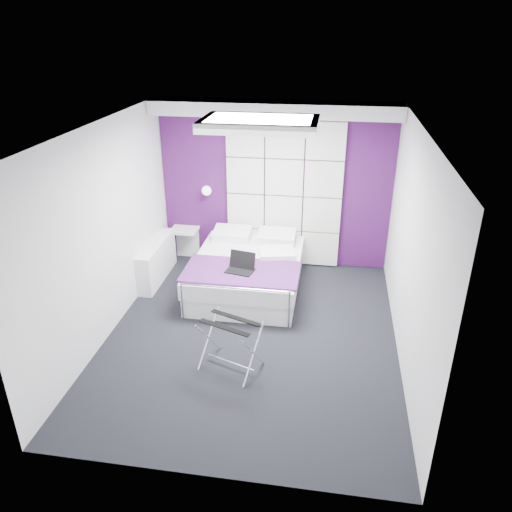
{
  "coord_description": "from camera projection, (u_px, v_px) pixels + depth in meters",
  "views": [
    {
      "loc": [
        0.88,
        -5.22,
        3.64
      ],
      "look_at": [
        -0.0,
        0.35,
        0.95
      ],
      "focal_mm": 35.0,
      "sensor_mm": 36.0,
      "label": 1
    }
  ],
  "objects": [
    {
      "name": "laptop",
      "position": [
        241.0,
        266.0,
        6.8
      ],
      "size": [
        0.36,
        0.26,
        0.26
      ],
      "rotation": [
        0.0,
        0.0,
        -0.21
      ],
      "color": "black",
      "rests_on": "bed"
    },
    {
      "name": "accent_wall",
      "position": [
        275.0,
        186.0,
        7.74
      ],
      "size": [
        3.58,
        0.02,
        2.58
      ],
      "primitive_type": "cube",
      "color": "#401047",
      "rests_on": "wall_back"
    },
    {
      "name": "headboard",
      "position": [
        284.0,
        195.0,
        7.73
      ],
      "size": [
        1.8,
        0.08,
        2.3
      ],
      "primitive_type": null,
      "color": "silver",
      "rests_on": "wall_back"
    },
    {
      "name": "wall_right",
      "position": [
        411.0,
        252.0,
        5.53
      ],
      "size": [
        0.0,
        4.4,
        4.4
      ],
      "primitive_type": "plane",
      "rotation": [
        1.57,
        0.0,
        -1.57
      ],
      "color": "silver",
      "rests_on": "floor"
    },
    {
      "name": "wall_left",
      "position": [
        105.0,
        232.0,
        6.04
      ],
      "size": [
        0.0,
        4.4,
        4.4
      ],
      "primitive_type": "plane",
      "rotation": [
        1.57,
        0.0,
        1.57
      ],
      "color": "silver",
      "rests_on": "floor"
    },
    {
      "name": "floor",
      "position": [
        252.0,
        335.0,
        6.34
      ],
      "size": [
        4.4,
        4.4,
        0.0
      ],
      "primitive_type": "plane",
      "color": "black",
      "rests_on": "ground"
    },
    {
      "name": "soffit",
      "position": [
        274.0,
        109.0,
        7.01
      ],
      "size": [
        3.58,
        0.5,
        0.2
      ],
      "primitive_type": "cube",
      "color": "white",
      "rests_on": "wall_back"
    },
    {
      "name": "ceiling",
      "position": [
        251.0,
        129.0,
        5.23
      ],
      "size": [
        4.4,
        4.4,
        0.0
      ],
      "primitive_type": "plane",
      "rotation": [
        3.14,
        0.0,
        0.0
      ],
      "color": "white",
      "rests_on": "wall_back"
    },
    {
      "name": "luggage_rack",
      "position": [
        231.0,
        345.0,
        5.63
      ],
      "size": [
        0.62,
        0.46,
        0.61
      ],
      "rotation": [
        0.0,
        0.0,
        -0.36
      ],
      "color": "silver",
      "rests_on": "floor"
    },
    {
      "name": "skylight",
      "position": [
        260.0,
        123.0,
        5.79
      ],
      "size": [
        1.36,
        0.86,
        0.12
      ],
      "primitive_type": null,
      "color": "white",
      "rests_on": "ceiling"
    },
    {
      "name": "bed",
      "position": [
        247.0,
        272.0,
        7.32
      ],
      "size": [
        1.58,
        1.9,
        0.67
      ],
      "color": "white",
      "rests_on": "floor"
    },
    {
      "name": "nightstand",
      "position": [
        185.0,
        230.0,
        8.12
      ],
      "size": [
        0.43,
        0.34,
        0.05
      ],
      "primitive_type": "cube",
      "color": "white",
      "rests_on": "wall_back"
    },
    {
      "name": "radiator",
      "position": [
        157.0,
        261.0,
        7.62
      ],
      "size": [
        0.22,
        1.2,
        0.6
      ],
      "primitive_type": "cube",
      "color": "white",
      "rests_on": "floor"
    },
    {
      "name": "wall_back",
      "position": [
        275.0,
        186.0,
        7.75
      ],
      "size": [
        3.6,
        0.0,
        3.6
      ],
      "primitive_type": "plane",
      "rotation": [
        1.57,
        0.0,
        0.0
      ],
      "color": "silver",
      "rests_on": "floor"
    },
    {
      "name": "wall_lamp",
      "position": [
        207.0,
        190.0,
        7.81
      ],
      "size": [
        0.15,
        0.15,
        0.15
      ],
      "primitive_type": "sphere",
      "color": "white",
      "rests_on": "wall_back"
    }
  ]
}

